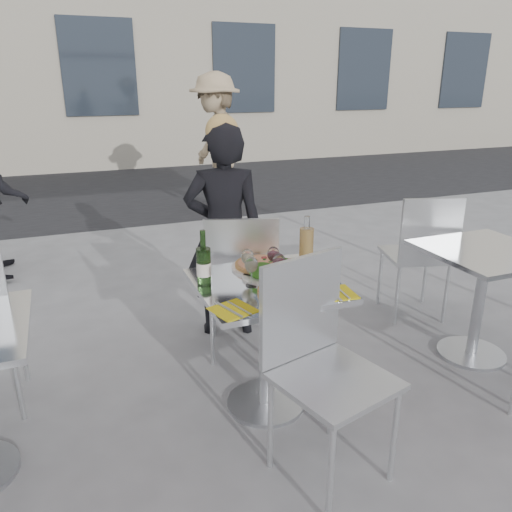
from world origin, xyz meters
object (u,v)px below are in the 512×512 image
object	(u,v)px
carafe	(306,246)
napkin_left	(233,309)
chair_far	(241,276)
wineglass_white_b	(248,258)
chair_near	(318,351)
wineglass_red_a	(279,262)
wine_bottle	(204,264)
wineglass_red_b	(273,255)
pedestrian_b	(216,145)
pizza_far	(261,265)
sugar_shaker	(289,266)
woman_diner	(224,233)
pizza_near	(289,291)
wineglass_white_a	(251,266)
side_chair_rfar	(422,248)
main_table	(266,319)
salad_plate	(263,272)
side_table_right	(483,281)
napkin_right	(336,293)

from	to	relation	value
carafe	napkin_left	bearing A→B (deg)	-144.98
chair_far	wineglass_white_b	size ratio (longest dim) A/B	6.26
chair_near	wineglass_red_a	xyz separation A→B (m)	(0.02, 0.48, 0.26)
wine_bottle	wineglass_red_b	bearing A→B (deg)	2.31
pedestrian_b	pizza_far	xyz separation A→B (m)	(-1.01, -4.14, -0.17)
carafe	wine_bottle	bearing A→B (deg)	-173.34
wineglass_red_b	napkin_left	bearing A→B (deg)	-135.25
sugar_shaker	wineglass_red_b	xyz separation A→B (m)	(-0.07, 0.04, 0.06)
woman_diner	pizza_near	distance (m)	1.11
wineglass_white_b	carafe	bearing A→B (deg)	6.89
wine_bottle	wineglass_white_a	size ratio (longest dim) A/B	1.87
wineglass_white_a	side_chair_rfar	bearing A→B (deg)	20.65
chair_far	wineglass_white_a	world-z (taller)	chair_far
main_table	sugar_shaker	xyz separation A→B (m)	(0.16, 0.06, 0.26)
salad_plate	wine_bottle	xyz separation A→B (m)	(-0.31, 0.03, 0.08)
chair_near	main_table	bearing A→B (deg)	80.47
carafe	pizza_near	bearing A→B (deg)	-128.57
side_chair_rfar	salad_plate	xyz separation A→B (m)	(-1.49, -0.53, 0.21)
side_table_right	carafe	bearing A→B (deg)	172.28
wineglass_white_a	chair_far	bearing A→B (deg)	75.74
wine_bottle	pizza_far	bearing A→B (deg)	18.97
chair_near	salad_plate	xyz separation A→B (m)	(-0.04, 0.56, 0.18)
pizza_far	salad_plate	xyz separation A→B (m)	(-0.05, -0.15, 0.02)
side_chair_rfar	wine_bottle	world-z (taller)	wine_bottle
side_chair_rfar	napkin_right	world-z (taller)	side_chair_rfar
wine_bottle	carafe	bearing A→B (deg)	6.66
woman_diner	pedestrian_b	xyz separation A→B (m)	(0.99, 3.40, 0.19)
pizza_near	sugar_shaker	bearing A→B (deg)	65.00
salad_plate	chair_far	bearing A→B (deg)	84.16
chair_far	side_chair_rfar	size ratio (longest dim) A/B	1.01
main_table	wine_bottle	xyz separation A→B (m)	(-0.31, 0.09, 0.32)
side_table_right	sugar_shaker	distance (m)	1.37
pizza_far	napkin_right	size ratio (longest dim) A/B	1.67
chair_far	wineglass_red_b	world-z (taller)	chair_far
woman_diner	napkin_left	size ratio (longest dim) A/B	6.64
wine_bottle	wineglass_white_b	xyz separation A→B (m)	(0.25, 0.03, -0.00)
pedestrian_b	wineglass_red_a	distance (m)	4.48
side_chair_rfar	wineglass_red_b	size ratio (longest dim) A/B	6.22
wineglass_white_a	wineglass_red_a	world-z (taller)	same
chair_near	pedestrian_b	size ratio (longest dim) A/B	0.54
side_chair_rfar	chair_near	bearing A→B (deg)	52.84
side_chair_rfar	wineglass_white_a	xyz separation A→B (m)	(-1.58, -0.60, 0.28)
wineglass_red_a	napkin_left	size ratio (longest dim) A/B	0.70
chair_near	woman_diner	world-z (taller)	woman_diner
pizza_near	wineglass_white_b	size ratio (longest dim) A/B	2.00
pizza_near	carafe	world-z (taller)	carafe
side_table_right	napkin_right	world-z (taller)	napkin_right
side_chair_rfar	pedestrian_b	size ratio (longest dim) A/B	0.52
sugar_shaker	carafe	bearing A→B (deg)	33.42
side_table_right	chair_far	distance (m)	1.55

